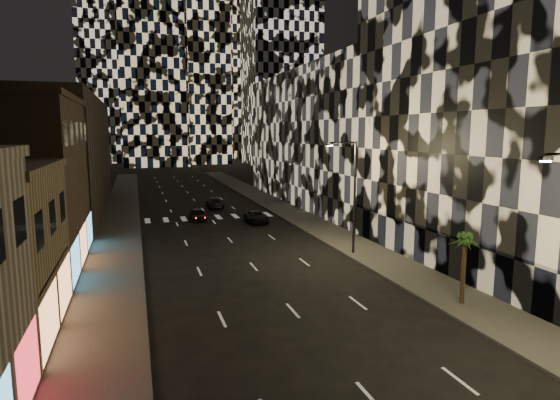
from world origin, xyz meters
TOP-DOWN VIEW (x-y plane):
  - sidewalk_left at (-10.00, 50.00)m, footprint 4.00×120.00m
  - sidewalk_right at (10.00, 50.00)m, footprint 4.00×120.00m
  - curb_left at (-7.90, 50.00)m, footprint 0.20×120.00m
  - curb_right at (7.90, 50.00)m, footprint 0.20×120.00m
  - retail_brown at (-17.00, 33.50)m, footprint 10.00×15.00m
  - retail_filler_left at (-17.00, 60.00)m, footprint 10.00×40.00m
  - midrise_right at (20.00, 24.50)m, footprint 16.00×25.00m
  - midrise_base at (12.30, 24.50)m, footprint 0.60×25.00m
  - midrise_filler_right at (20.00, 57.00)m, footprint 16.00×40.00m
  - streetlight_far at (8.35, 30.00)m, footprint 2.55×0.25m
  - car_dark_midlane at (-1.51, 48.70)m, footprint 1.71×3.91m
  - car_dark_oncoming at (1.73, 56.94)m, footprint 2.08×4.90m
  - car_dark_rightlane at (4.38, 45.34)m, footprint 2.12×4.52m
  - palm_tree at (9.56, 17.93)m, footprint 2.09×2.09m

SIDE VIEW (x-z plane):
  - sidewalk_left at x=-10.00m, z-range 0.00..0.15m
  - sidewalk_right at x=10.00m, z-range 0.00..0.15m
  - curb_left at x=-7.90m, z-range 0.00..0.15m
  - curb_right at x=7.90m, z-range 0.00..0.15m
  - car_dark_rightlane at x=4.38m, z-range 0.00..1.25m
  - car_dark_midlane at x=-1.51m, z-range 0.00..1.31m
  - car_dark_oncoming at x=1.73m, z-range 0.00..1.41m
  - midrise_base at x=12.30m, z-range 0.00..3.00m
  - palm_tree at x=9.56m, z-range 1.49..5.60m
  - streetlight_far at x=8.35m, z-range 0.85..9.85m
  - retail_brown at x=-17.00m, z-range 0.00..12.00m
  - retail_filler_left at x=-17.00m, z-range 0.00..14.00m
  - midrise_filler_right at x=20.00m, z-range 0.00..18.00m
  - midrise_right at x=20.00m, z-range 0.00..22.00m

